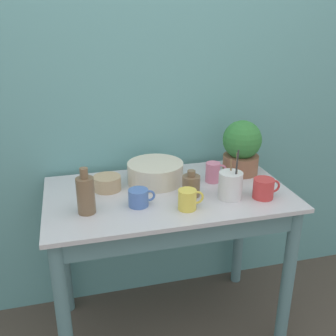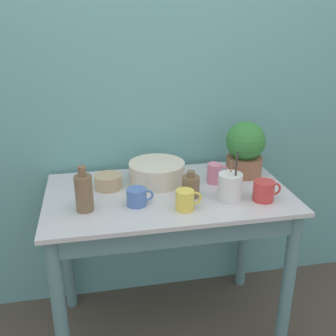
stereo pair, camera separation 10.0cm
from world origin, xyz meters
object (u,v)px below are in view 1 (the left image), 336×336
bottle_tall (86,194)px  mug_red (264,188)px  bowl_wash_large (155,172)px  bowl_small_tan (107,183)px  mug_pink (213,172)px  mug_yellow (188,199)px  mug_blue (139,198)px  potted_plant (242,147)px  bottle_short (191,185)px  utensil_cup (230,185)px

bottle_tall → mug_red: bearing=-4.1°
bowl_wash_large → bowl_small_tan: 0.24m
bowl_wash_large → bottle_tall: bearing=-145.6°
mug_pink → mug_yellow: size_ratio=0.96×
mug_blue → mug_red: mug_red is taller
potted_plant → bowl_small_tan: bearing=-176.8°
potted_plant → bottle_short: bearing=-148.9°
bottle_tall → mug_yellow: (0.42, -0.08, -0.04)m
bottle_tall → utensil_cup: size_ratio=0.85×
bowl_wash_large → utensil_cup: utensil_cup is taller
bottle_tall → bowl_small_tan: 0.24m
potted_plant → mug_yellow: potted_plant is taller
bottle_short → mug_yellow: bearing=-113.6°
mug_red → bottle_short: bearing=161.8°
bowl_wash_large → mug_pink: size_ratio=2.52×
bottle_tall → mug_red: bottle_tall is taller
bottle_tall → mug_blue: size_ratio=1.70×
bowl_wash_large → mug_blue: bowl_wash_large is taller
mug_yellow → bottle_tall: bearing=169.8°
bottle_tall → mug_pink: bottle_tall is taller
mug_yellow → mug_red: (0.36, 0.02, 0.00)m
mug_yellow → bowl_small_tan: bearing=137.5°
mug_red → utensil_cup: bearing=166.0°
mug_blue → utensil_cup: 0.41m
bowl_wash_large → mug_yellow: 0.32m
bottle_tall → mug_yellow: bottle_tall is taller
potted_plant → mug_pink: (-0.18, -0.07, -0.09)m
mug_yellow → mug_red: 0.36m
mug_yellow → mug_pink: bearing=50.0°
utensil_cup → mug_yellow: bearing=-165.6°
mug_yellow → mug_blue: bearing=157.1°
potted_plant → utensil_cup: size_ratio=1.17×
mug_yellow → bowl_small_tan: size_ratio=0.87×
bowl_wash_large → mug_blue: bearing=-118.5°
potted_plant → mug_red: (-0.02, -0.30, -0.10)m
mug_blue → utensil_cup: size_ratio=0.50×
mug_pink → mug_red: mug_pink is taller
mug_red → utensil_cup: (-0.15, 0.04, 0.02)m
mug_red → mug_yellow: bearing=-177.0°
bottle_tall → utensil_cup: bearing=-1.8°
bottle_short → mug_blue: bearing=-171.1°
potted_plant → bowl_wash_large: (-0.46, -0.01, -0.09)m
mug_red → utensil_cup: utensil_cup is taller
utensil_cup → bottle_tall: bearing=178.2°
bowl_small_tan → bottle_tall: bearing=-117.5°
bottle_short → utensil_cup: utensil_cup is taller
bowl_wash_large → utensil_cup: 0.39m
potted_plant → mug_blue: potted_plant is taller
bottle_short → potted_plant: bearing=31.1°
mug_yellow → utensil_cup: size_ratio=0.48×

